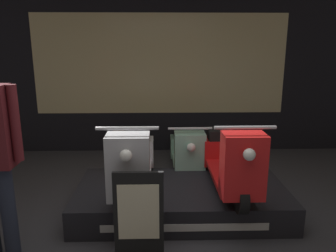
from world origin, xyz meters
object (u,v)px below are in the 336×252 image
scooter_backrow_1 (186,153)px  price_sign_board (139,217)px  scooter_backrow_0 (131,153)px  scooter_display_left (133,161)px  scooter_display_right (230,160)px

scooter_backrow_1 → price_sign_board: bearing=-105.7°
scooter_backrow_0 → scooter_backrow_1: size_ratio=1.00×
scooter_display_left → scooter_display_right: size_ratio=1.00×
scooter_backrow_1 → scooter_display_right: bearing=-72.2°
scooter_backrow_0 → price_sign_board: scooter_backrow_0 is taller
scooter_backrow_0 → scooter_display_right: bearing=-45.2°
scooter_backrow_0 → price_sign_board: size_ratio=1.90×
scooter_display_left → scooter_backrow_0: 1.24m
scooter_display_right → price_sign_board: (-0.96, -0.84, -0.21)m
price_sign_board → scooter_display_right: bearing=41.3°
scooter_display_right → scooter_display_left: bearing=180.0°
scooter_backrow_0 → price_sign_board: bearing=-83.5°
scooter_display_right → scooter_backrow_1: size_ratio=1.00×
scooter_backrow_1 → price_sign_board: 2.12m
scooter_display_left → scooter_backrow_1: 1.41m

